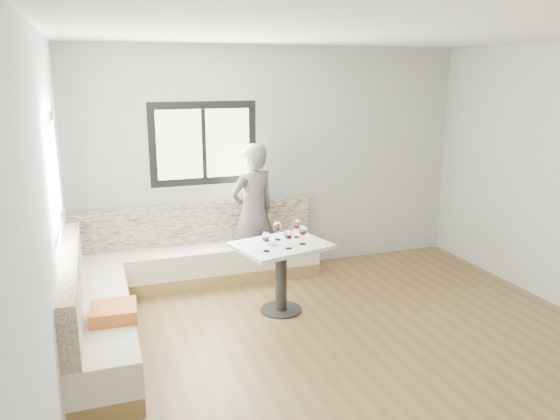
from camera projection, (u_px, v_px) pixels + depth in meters
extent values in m
cube|color=brown|center=(364.00, 355.00, 4.92)|extent=(5.00, 5.00, 0.01)
cube|color=white|center=(377.00, 29.00, 4.24)|extent=(5.00, 5.00, 0.01)
cube|color=#B7B7B2|center=(275.00, 160.00, 6.87)|extent=(5.00, 0.01, 2.80)
cube|color=#B7B7B2|center=(49.00, 232.00, 3.78)|extent=(0.01, 5.00, 2.80)
cube|color=black|center=(204.00, 144.00, 6.51)|extent=(1.30, 0.02, 1.00)
cube|color=black|center=(54.00, 174.00, 4.55)|extent=(0.02, 1.30, 1.00)
cube|color=olive|center=(200.00, 276.00, 6.60)|extent=(2.90, 0.55, 0.16)
cube|color=beige|center=(200.00, 259.00, 6.55)|extent=(2.90, 0.55, 0.29)
cube|color=#F3E3C2|center=(195.00, 223.00, 6.64)|extent=(2.90, 0.14, 0.50)
cube|color=olive|center=(102.00, 344.00, 4.95)|extent=(0.55, 2.25, 0.16)
cube|color=beige|center=(100.00, 322.00, 4.89)|extent=(0.55, 2.25, 0.29)
cube|color=#F3E3C2|center=(72.00, 283.00, 4.73)|extent=(0.14, 2.25, 0.50)
cube|color=#CD6728|center=(114.00, 312.00, 4.61)|extent=(0.40, 0.40, 0.11)
cylinder|color=black|center=(281.00, 309.00, 5.84)|extent=(0.45, 0.45, 0.02)
cylinder|color=black|center=(281.00, 279.00, 5.75)|extent=(0.12, 0.12, 0.71)
cube|color=white|center=(281.00, 245.00, 5.66)|extent=(1.06, 0.91, 0.04)
imported|color=#5C5657|center=(253.00, 212.00, 6.60)|extent=(0.70, 0.57, 1.67)
cylinder|color=white|center=(272.00, 243.00, 5.62)|extent=(0.10, 0.10, 0.04)
sphere|color=black|center=(273.00, 241.00, 5.63)|extent=(0.02, 0.02, 0.02)
sphere|color=black|center=(270.00, 242.00, 5.62)|extent=(0.02, 0.02, 0.02)
sphere|color=black|center=(272.00, 242.00, 5.60)|extent=(0.02, 0.02, 0.02)
cylinder|color=white|center=(266.00, 251.00, 5.41)|extent=(0.07, 0.07, 0.01)
cylinder|color=white|center=(266.00, 247.00, 5.40)|extent=(0.01, 0.01, 0.09)
ellipsoid|color=white|center=(266.00, 237.00, 5.37)|extent=(0.09, 0.09, 0.11)
cylinder|color=#420614|center=(266.00, 239.00, 5.38)|extent=(0.06, 0.06, 0.02)
cylinder|color=white|center=(289.00, 248.00, 5.49)|extent=(0.07, 0.07, 0.01)
cylinder|color=white|center=(289.00, 244.00, 5.48)|extent=(0.01, 0.01, 0.09)
ellipsoid|color=white|center=(289.00, 234.00, 5.46)|extent=(0.09, 0.09, 0.11)
cylinder|color=#420614|center=(289.00, 237.00, 5.46)|extent=(0.06, 0.06, 0.02)
cylinder|color=white|center=(303.00, 244.00, 5.64)|extent=(0.07, 0.07, 0.01)
cylinder|color=white|center=(303.00, 239.00, 5.63)|extent=(0.01, 0.01, 0.09)
ellipsoid|color=white|center=(303.00, 230.00, 5.60)|extent=(0.09, 0.09, 0.11)
cylinder|color=#420614|center=(303.00, 233.00, 5.61)|extent=(0.06, 0.06, 0.02)
cylinder|color=white|center=(277.00, 239.00, 5.79)|extent=(0.07, 0.07, 0.01)
cylinder|color=white|center=(277.00, 235.00, 5.78)|extent=(0.01, 0.01, 0.09)
ellipsoid|color=white|center=(277.00, 226.00, 5.75)|extent=(0.09, 0.09, 0.11)
cylinder|color=#420614|center=(277.00, 228.00, 5.76)|extent=(0.06, 0.06, 0.02)
cylinder|color=white|center=(297.00, 237.00, 5.88)|extent=(0.07, 0.07, 0.01)
cylinder|color=white|center=(297.00, 233.00, 5.86)|extent=(0.01, 0.01, 0.09)
ellipsoid|color=white|center=(297.00, 224.00, 5.84)|extent=(0.09, 0.09, 0.11)
cylinder|color=#420614|center=(297.00, 226.00, 5.85)|extent=(0.06, 0.06, 0.02)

